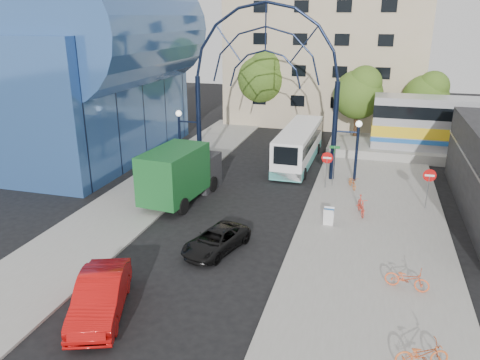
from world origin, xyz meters
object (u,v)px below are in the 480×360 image
(sandwich_board, at_px, (329,215))
(tree_north_c, at_px, (427,95))
(do_not_enter_sign, at_px, (429,179))
(red_sedan, at_px, (100,296))
(black_suv, at_px, (216,240))
(street_name_sign, at_px, (334,157))
(green_truck, at_px, (181,173))
(bike_near_b, at_px, (361,205))
(bike_far_c, at_px, (422,354))
(gateway_arch, at_px, (265,56))
(city_bus, at_px, (299,145))
(bike_near_a, at_px, (352,182))
(stop_sign, at_px, (327,161))
(tree_north_a, at_px, (360,92))
(tree_north_b, at_px, (263,76))
(bike_far_a, at_px, (407,279))

(sandwich_board, bearing_deg, tree_north_c, 73.45)
(do_not_enter_sign, height_order, red_sedan, do_not_enter_sign)
(do_not_enter_sign, xyz_separation_m, black_suv, (-10.49, -8.40, -1.41))
(street_name_sign, bearing_deg, green_truck, -151.47)
(tree_north_c, xyz_separation_m, black_suv, (-11.61, -26.33, -3.71))
(bike_near_b, bearing_deg, bike_far_c, -91.46)
(black_suv, bearing_deg, gateway_arch, 109.23)
(city_bus, distance_m, green_truck, 11.40)
(street_name_sign, bearing_deg, sandwich_board, -86.54)
(red_sedan, height_order, bike_near_a, red_sedan)
(tree_north_c, bearing_deg, stop_sign, -114.69)
(sandwich_board, height_order, red_sedan, red_sedan)
(green_truck, bearing_deg, stop_sign, 32.24)
(sandwich_board, relative_size, red_sedan, 0.20)
(city_bus, xyz_separation_m, red_sedan, (-4.16, -22.07, -0.70))
(street_name_sign, height_order, red_sedan, street_name_sign)
(bike_near_a, bearing_deg, red_sedan, -135.82)
(tree_north_c, height_order, bike_near_b, tree_north_c)
(bike_far_c, bearing_deg, do_not_enter_sign, -23.54)
(gateway_arch, relative_size, tree_north_a, 1.95)
(do_not_enter_sign, distance_m, tree_north_a, 16.86)
(tree_north_b, distance_m, green_truck, 22.51)
(city_bus, distance_m, bike_near_b, 10.84)
(green_truck, distance_m, bike_far_c, 18.19)
(stop_sign, distance_m, green_truck, 9.66)
(do_not_enter_sign, xyz_separation_m, bike_far_a, (-1.53, -9.62, -1.37))
(red_sedan, height_order, bike_far_c, red_sedan)
(stop_sign, relative_size, sandwich_board, 2.53)
(gateway_arch, height_order, black_suv, gateway_arch)
(city_bus, xyz_separation_m, black_suv, (-1.53, -15.86, -0.93))
(tree_north_c, bearing_deg, bike_near_b, -103.70)
(bike_near_b, bearing_deg, red_sedan, -139.22)
(do_not_enter_sign, bearing_deg, stop_sign, 162.12)
(sandwich_board, distance_m, tree_north_c, 23.17)
(street_name_sign, relative_size, city_bus, 0.27)
(street_name_sign, bearing_deg, tree_north_c, 65.69)
(red_sedan, bearing_deg, gateway_arch, 63.26)
(stop_sign, distance_m, bike_near_a, 2.32)
(gateway_arch, height_order, do_not_enter_sign, gateway_arch)
(tree_north_a, xyz_separation_m, black_suv, (-5.61, -24.33, -4.04))
(gateway_arch, distance_m, bike_far_c, 22.28)
(sandwich_board, bearing_deg, tree_north_b, 111.59)
(bike_near_a, bearing_deg, gateway_arch, 147.72)
(sandwich_board, distance_m, city_bus, 12.04)
(street_name_sign, relative_size, sandwich_board, 2.83)
(street_name_sign, bearing_deg, bike_near_b, -65.82)
(do_not_enter_sign, relative_size, street_name_sign, 0.89)
(stop_sign, xyz_separation_m, bike_far_c, (4.90, -16.41, -1.40))
(green_truck, relative_size, red_sedan, 1.47)
(street_name_sign, relative_size, tree_north_c, 0.43)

